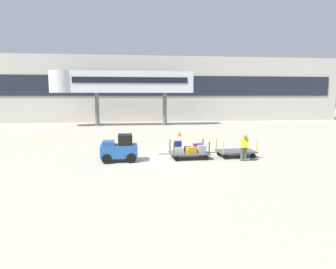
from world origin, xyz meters
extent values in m
plane|color=#A8A08E|center=(0.00, 0.00, 0.00)|extent=(120.00, 120.00, 0.00)
cube|color=yellow|center=(-1.23, 9.05, 0.00)|extent=(20.26, 1.26, 0.01)
cube|color=#BCB7AD|center=(0.00, 26.00, 4.63)|extent=(58.37, 2.40, 9.25)
cube|color=#1E232D|center=(0.00, 24.75, 5.09)|extent=(55.45, 0.12, 2.80)
cube|color=silver|center=(-1.84, 20.00, 5.38)|extent=(15.22, 2.20, 2.60)
cylinder|color=silver|center=(-10.05, 20.00, 5.38)|extent=(3.00, 3.00, 2.60)
cube|color=black|center=(-1.84, 18.86, 5.58)|extent=(13.70, 0.08, 0.70)
cylinder|color=#59595B|center=(-6.02, 20.00, 2.04)|extent=(0.50, 0.50, 4.08)
cylinder|color=#59595B|center=(2.35, 20.00, 2.04)|extent=(0.50, 0.50, 4.08)
cube|color=#2659A5|center=(-2.59, -0.22, 0.63)|extent=(2.16, 1.21, 0.70)
cube|color=black|center=(-2.22, -0.20, 1.28)|extent=(0.85, 1.03, 0.60)
cube|color=#225095|center=(-3.17, -0.25, 1.10)|extent=(0.75, 0.97, 0.24)
cylinder|color=black|center=(-3.30, 0.27, 0.28)|extent=(0.57, 0.21, 0.56)
cylinder|color=black|center=(-3.25, -0.78, 0.28)|extent=(0.57, 0.21, 0.56)
cylinder|color=black|center=(-1.94, 0.34, 0.28)|extent=(0.57, 0.21, 0.56)
cylinder|color=black|center=(-1.88, -0.71, 0.28)|extent=(0.57, 0.21, 0.56)
cube|color=#4C4C4F|center=(1.60, 0.00, 0.36)|extent=(2.37, 1.52, 0.08)
cylinder|color=black|center=(0.51, 0.59, 0.75)|extent=(0.06, 0.06, 0.70)
cylinder|color=black|center=(0.58, -0.70, 0.75)|extent=(0.06, 0.06, 0.70)
cylinder|color=black|center=(2.63, 0.70, 0.75)|extent=(0.06, 0.06, 0.70)
cylinder|color=black|center=(2.69, -0.59, 0.75)|extent=(0.06, 0.06, 0.70)
cylinder|color=black|center=(0.71, 0.55, 0.16)|extent=(0.32, 0.12, 0.32)
cylinder|color=black|center=(0.77, -0.64, 0.16)|extent=(0.32, 0.12, 0.32)
cylinder|color=black|center=(2.43, 0.64, 0.16)|extent=(0.32, 0.12, 0.32)
cylinder|color=black|center=(2.50, -0.55, 0.16)|extent=(0.32, 0.12, 0.32)
cylinder|color=#333333|center=(0.10, -0.08, 0.34)|extent=(0.70, 0.09, 0.05)
cube|color=#726651|center=(0.96, 0.29, 0.58)|extent=(0.44, 0.35, 0.35)
cube|color=#99999E|center=(0.94, -0.32, 0.57)|extent=(0.54, 0.31, 0.34)
cube|color=black|center=(1.60, 0.33, 0.54)|extent=(0.45, 0.41, 0.29)
cube|color=orange|center=(1.66, -0.35, 0.59)|extent=(0.63, 0.43, 0.37)
cube|color=#8C338C|center=(2.21, 0.36, 0.64)|extent=(0.59, 0.35, 0.48)
cube|color=#99999E|center=(2.30, -0.27, 0.63)|extent=(0.50, 0.40, 0.46)
cube|color=navy|center=(0.96, 0.29, 0.90)|extent=(0.43, 0.35, 0.30)
cube|color=#4C4C4F|center=(4.60, 0.16, 0.36)|extent=(2.37, 1.52, 0.08)
cylinder|color=gold|center=(3.51, 0.75, 0.75)|extent=(0.06, 0.06, 0.70)
cylinder|color=gold|center=(3.58, -0.54, 0.75)|extent=(0.06, 0.06, 0.70)
cylinder|color=gold|center=(5.62, 0.86, 0.75)|extent=(0.06, 0.06, 0.70)
cylinder|color=gold|center=(5.69, -0.43, 0.75)|extent=(0.06, 0.06, 0.70)
cylinder|color=black|center=(3.71, 0.71, 0.16)|extent=(0.32, 0.12, 0.32)
cylinder|color=black|center=(3.77, -0.48, 0.16)|extent=(0.32, 0.12, 0.32)
cylinder|color=black|center=(5.43, 0.80, 0.16)|extent=(0.32, 0.12, 0.32)
cylinder|color=black|center=(5.49, -0.39, 0.16)|extent=(0.32, 0.12, 0.32)
cylinder|color=#333333|center=(3.10, 0.08, 0.34)|extent=(0.70, 0.09, 0.05)
cylinder|color=#4C4C4C|center=(4.56, -0.98, 0.41)|extent=(0.16, 0.16, 0.82)
cylinder|color=#4C4C4C|center=(4.76, -1.00, 0.41)|extent=(0.16, 0.16, 0.82)
cube|color=#D1E51E|center=(4.65, -1.09, 1.09)|extent=(0.44, 0.46, 0.61)
sphere|color=#8C6647|center=(4.64, -1.21, 1.45)|extent=(0.22, 0.22, 0.22)
cone|color=#EA590F|center=(2.59, 9.80, 0.28)|extent=(0.36, 0.36, 0.55)
camera|label=1|loc=(-1.82, -17.41, 3.87)|focal=31.80mm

